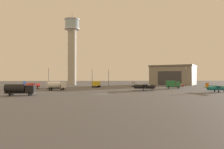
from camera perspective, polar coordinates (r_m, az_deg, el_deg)
The scene contains 17 objects.
ground_plane at distance 59.88m, azimuth -1.85°, elevation -5.10°, with size 400.00×400.00×0.00m, color #545456.
control_tower at distance 127.73m, azimuth -10.52°, elevation 7.47°, with size 8.73×8.73×42.22m.
hangar at distance 134.89m, azimuth 15.87°, elevation -0.14°, with size 31.03×29.44×11.59m.
airplane_black at distance 74.09m, azimuth 8.45°, elevation -3.06°, with size 8.65×11.08×3.27m.
airplane_red at distance 91.93m, azimuth -20.40°, elevation -2.63°, with size 8.72×8.09×3.03m.
airplane_teal at distance 73.46m, azimuth 26.00°, elevation -3.17°, with size 7.57×9.62×2.85m.
truck_box_green at distance 89.63m, azimuth 15.76°, elevation -2.48°, with size 6.04×4.29×3.17m.
truck_fuel_tanker_white at distance 77.83m, azimuth -14.63°, elevation -2.80°, with size 6.72×5.03×3.04m.
truck_box_yellow at distance 96.70m, azimuth -4.12°, elevation -2.45°, with size 4.07×6.65×2.81m.
truck_fuel_tanker_black at distance 58.66m, azimuth -23.24°, elevation -3.55°, with size 7.11×3.07×2.89m.
car_red at distance 107.23m, azimuth 17.44°, elevation -2.72°, with size 4.54×3.78×1.37m.
car_blue at distance 102.93m, azimuth 6.30°, elevation -2.83°, with size 4.76×2.66×1.37m.
light_post_west at distance 110.84m, azimuth 18.96°, elevation -0.23°, with size 0.44×0.44×9.14m.
light_post_east at distance 107.90m, azimuth -0.90°, elevation -0.42°, with size 0.44×0.44×8.54m.
light_post_north at distance 102.99m, azimuth -5.28°, elevation -0.34°, with size 0.44×0.44×8.77m.
light_post_centre at distance 110.36m, azimuth -16.44°, elevation -0.20°, with size 0.44×0.44×9.28m.
traffic_cone_near_left at distance 69.06m, azimuth 15.50°, elevation -4.25°, with size 0.36×0.36×0.58m.
Camera 1 is at (-3.48, -59.60, 4.62)m, focal length 34.56 mm.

